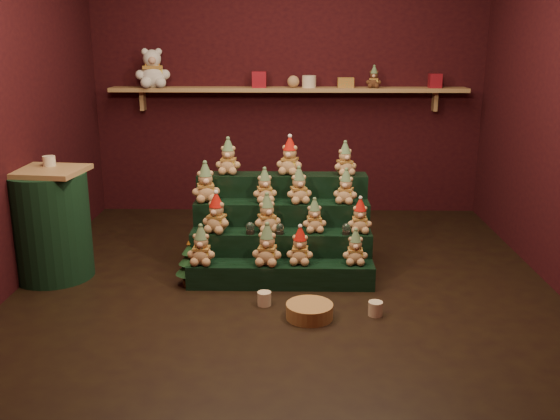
{
  "coord_description": "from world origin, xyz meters",
  "views": [
    {
      "loc": [
        0.05,
        -4.52,
        1.82
      ],
      "look_at": [
        -0.05,
        0.25,
        0.49
      ],
      "focal_mm": 40.0,
      "sensor_mm": 36.0,
      "label": 1
    }
  ],
  "objects_px": {
    "side_table": "(50,224)",
    "brown_bear": "(374,77)",
    "wicker_basket": "(310,311)",
    "white_bear": "(152,63)",
    "snow_globe_b": "(280,229)",
    "riser_tier_front": "(280,275)",
    "snow_globe_c": "(346,229)",
    "mini_christmas_tree": "(189,264)",
    "snow_globe_a": "(250,228)",
    "mug_right": "(375,309)",
    "mug_left": "(264,299)"
  },
  "relations": [
    {
      "from": "side_table",
      "to": "wicker_basket",
      "type": "bearing_deg",
      "value": -13.03
    },
    {
      "from": "mug_right",
      "to": "wicker_basket",
      "type": "relative_size",
      "value": 0.31
    },
    {
      "from": "side_table",
      "to": "brown_bear",
      "type": "relative_size",
      "value": 4.06
    },
    {
      "from": "riser_tier_front",
      "to": "snow_globe_c",
      "type": "bearing_deg",
      "value": 17.81
    },
    {
      "from": "mug_left",
      "to": "white_bear",
      "type": "xyz_separation_m",
      "value": [
        -1.22,
        2.33,
        1.51
      ]
    },
    {
      "from": "snow_globe_a",
      "to": "side_table",
      "type": "distance_m",
      "value": 1.54
    },
    {
      "from": "riser_tier_front",
      "to": "white_bear",
      "type": "xyz_separation_m",
      "value": [
        -1.32,
        1.98,
        1.47
      ]
    },
    {
      "from": "riser_tier_front",
      "to": "brown_bear",
      "type": "relative_size",
      "value": 6.59
    },
    {
      "from": "wicker_basket",
      "to": "riser_tier_front",
      "type": "bearing_deg",
      "value": 110.45
    },
    {
      "from": "mug_left",
      "to": "white_bear",
      "type": "bearing_deg",
      "value": 117.54
    },
    {
      "from": "snow_globe_a",
      "to": "mini_christmas_tree",
      "type": "distance_m",
      "value": 0.53
    },
    {
      "from": "brown_bear",
      "to": "white_bear",
      "type": "bearing_deg",
      "value": -169.21
    },
    {
      "from": "snow_globe_b",
      "to": "snow_globe_c",
      "type": "distance_m",
      "value": 0.51
    },
    {
      "from": "riser_tier_front",
      "to": "mug_right",
      "type": "bearing_deg",
      "value": -37.75
    },
    {
      "from": "riser_tier_front",
      "to": "brown_bear",
      "type": "xyz_separation_m",
      "value": [
        0.89,
        1.98,
        1.34
      ]
    },
    {
      "from": "mug_left",
      "to": "mug_right",
      "type": "distance_m",
      "value": 0.77
    },
    {
      "from": "wicker_basket",
      "to": "white_bear",
      "type": "relative_size",
      "value": 0.66
    },
    {
      "from": "snow_globe_a",
      "to": "snow_globe_c",
      "type": "distance_m",
      "value": 0.73
    },
    {
      "from": "riser_tier_front",
      "to": "side_table",
      "type": "height_order",
      "value": "side_table"
    },
    {
      "from": "brown_bear",
      "to": "mug_right",
      "type": "bearing_deg",
      "value": -84.8
    },
    {
      "from": "mug_right",
      "to": "white_bear",
      "type": "height_order",
      "value": "white_bear"
    },
    {
      "from": "mug_right",
      "to": "brown_bear",
      "type": "bearing_deg",
      "value": 84.4
    },
    {
      "from": "snow_globe_c",
      "to": "mug_left",
      "type": "height_order",
      "value": "snow_globe_c"
    },
    {
      "from": "snow_globe_a",
      "to": "mug_right",
      "type": "xyz_separation_m",
      "value": [
        0.89,
        -0.66,
        -0.36
      ]
    },
    {
      "from": "snow_globe_c",
      "to": "riser_tier_front",
      "type": "bearing_deg",
      "value": -162.19
    },
    {
      "from": "snow_globe_a",
      "to": "mug_left",
      "type": "distance_m",
      "value": 0.64
    },
    {
      "from": "snow_globe_c",
      "to": "mini_christmas_tree",
      "type": "relative_size",
      "value": 0.25
    },
    {
      "from": "side_table",
      "to": "mug_left",
      "type": "bearing_deg",
      "value": -10.33
    },
    {
      "from": "mini_christmas_tree",
      "to": "mug_left",
      "type": "distance_m",
      "value": 0.69
    },
    {
      "from": "mug_right",
      "to": "brown_bear",
      "type": "xyz_separation_m",
      "value": [
        0.24,
        2.48,
        1.38
      ]
    },
    {
      "from": "side_table",
      "to": "white_bear",
      "type": "xyz_separation_m",
      "value": [
        0.45,
        1.82,
        1.13
      ]
    },
    {
      "from": "snow_globe_c",
      "to": "snow_globe_b",
      "type": "bearing_deg",
      "value": 180.0
    },
    {
      "from": "snow_globe_c",
      "to": "brown_bear",
      "type": "bearing_deg",
      "value": 77.73
    },
    {
      "from": "side_table",
      "to": "mug_right",
      "type": "xyz_separation_m",
      "value": [
        2.42,
        -0.66,
        -0.38
      ]
    },
    {
      "from": "mini_christmas_tree",
      "to": "wicker_basket",
      "type": "xyz_separation_m",
      "value": [
        0.89,
        -0.55,
        -0.12
      ]
    },
    {
      "from": "snow_globe_b",
      "to": "wicker_basket",
      "type": "distance_m",
      "value": 0.82
    },
    {
      "from": "riser_tier_front",
      "to": "snow_globe_b",
      "type": "xyz_separation_m",
      "value": [
        -0.01,
        0.16,
        0.31
      ]
    },
    {
      "from": "side_table",
      "to": "mini_christmas_tree",
      "type": "distance_m",
      "value": 1.13
    },
    {
      "from": "snow_globe_c",
      "to": "wicker_basket",
      "type": "height_order",
      "value": "snow_globe_c"
    },
    {
      "from": "snow_globe_b",
      "to": "white_bear",
      "type": "distance_m",
      "value": 2.53
    },
    {
      "from": "white_bear",
      "to": "brown_bear",
      "type": "distance_m",
      "value": 2.22
    },
    {
      "from": "snow_globe_b",
      "to": "side_table",
      "type": "distance_m",
      "value": 1.77
    },
    {
      "from": "snow_globe_c",
      "to": "mug_left",
      "type": "bearing_deg",
      "value": -139.74
    },
    {
      "from": "mini_christmas_tree",
      "to": "white_bear",
      "type": "height_order",
      "value": "white_bear"
    },
    {
      "from": "brown_bear",
      "to": "side_table",
      "type": "bearing_deg",
      "value": -134.88
    },
    {
      "from": "mug_left",
      "to": "brown_bear",
      "type": "distance_m",
      "value": 2.89
    },
    {
      "from": "mini_christmas_tree",
      "to": "mug_left",
      "type": "relative_size",
      "value": 3.68
    },
    {
      "from": "mini_christmas_tree",
      "to": "wicker_basket",
      "type": "bearing_deg",
      "value": -31.56
    },
    {
      "from": "riser_tier_front",
      "to": "mini_christmas_tree",
      "type": "distance_m",
      "value": 0.69
    },
    {
      "from": "mini_christmas_tree",
      "to": "mug_right",
      "type": "relative_size",
      "value": 3.66
    }
  ]
}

